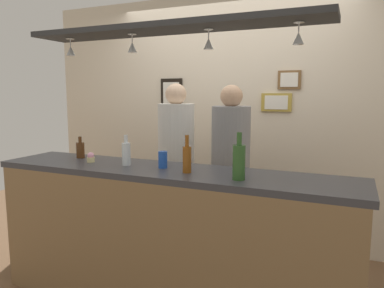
{
  "coord_description": "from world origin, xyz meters",
  "views": [
    {
      "loc": [
        1.2,
        -2.63,
        1.58
      ],
      "look_at": [
        0.0,
        0.1,
        1.16
      ],
      "focal_mm": 34.23,
      "sensor_mm": 36.0,
      "label": 1
    }
  ],
  "objects": [
    {
      "name": "ground_plane",
      "position": [
        0.0,
        0.0,
        0.0
      ],
      "size": [
        8.0,
        8.0,
        0.0
      ],
      "primitive_type": "plane",
      "color": "brown"
    },
    {
      "name": "back_wall",
      "position": [
        0.0,
        1.1,
        1.3
      ],
      "size": [
        4.4,
        0.06,
        2.6
      ],
      "primitive_type": "cube",
      "color": "beige",
      "rests_on": "ground_plane"
    },
    {
      "name": "bar_counter",
      "position": [
        0.0,
        -0.51,
        0.7
      ],
      "size": [
        2.7,
        0.55,
        1.04
      ],
      "color": "#38383D",
      "rests_on": "ground_plane"
    },
    {
      "name": "overhead_glass_rack",
      "position": [
        0.0,
        -0.3,
        2.02
      ],
      "size": [
        2.2,
        0.36,
        0.04
      ],
      "primitive_type": "cube",
      "color": "black"
    },
    {
      "name": "hanging_wineglass_far_left",
      "position": [
        -0.87,
        -0.3,
        1.91
      ],
      "size": [
        0.07,
        0.07,
        0.13
      ],
      "color": "silver",
      "rests_on": "overhead_glass_rack"
    },
    {
      "name": "hanging_wineglass_left",
      "position": [
        -0.3,
        -0.3,
        1.91
      ],
      "size": [
        0.07,
        0.07,
        0.13
      ],
      "color": "silver",
      "rests_on": "overhead_glass_rack"
    },
    {
      "name": "hanging_wineglass_center_left",
      "position": [
        0.28,
        -0.26,
        1.91
      ],
      "size": [
        0.07,
        0.07,
        0.13
      ],
      "color": "silver",
      "rests_on": "overhead_glass_rack"
    },
    {
      "name": "hanging_wineglass_center",
      "position": [
        0.87,
        -0.27,
        1.91
      ],
      "size": [
        0.07,
        0.07,
        0.13
      ],
      "color": "silver",
      "rests_on": "overhead_glass_rack"
    },
    {
      "name": "person_left_white_patterned_shirt",
      "position": [
        -0.3,
        0.42,
        1.0
      ],
      "size": [
        0.34,
        0.34,
        1.67
      ],
      "color": "#2D334C",
      "rests_on": "ground_plane"
    },
    {
      "name": "person_right_grey_shirt",
      "position": [
        0.23,
        0.42,
        0.99
      ],
      "size": [
        0.34,
        0.34,
        1.65
      ],
      "color": "#2D334C",
      "rests_on": "ground_plane"
    },
    {
      "name": "bottle_beer_brown_stubby",
      "position": [
        -0.87,
        -0.24,
        1.11
      ],
      "size": [
        0.07,
        0.07,
        0.18
      ],
      "color": "#512D14",
      "rests_on": "bar_counter"
    },
    {
      "name": "bottle_beer_amber_tall",
      "position": [
        0.18,
        -0.4,
        1.14
      ],
      "size": [
        0.06,
        0.06,
        0.26
      ],
      "color": "brown",
      "rests_on": "bar_counter"
    },
    {
      "name": "bottle_champagne_green",
      "position": [
        0.57,
        -0.46,
        1.16
      ],
      "size": [
        0.08,
        0.08,
        0.3
      ],
      "color": "#2D5623",
      "rests_on": "bar_counter"
    },
    {
      "name": "bottle_soda_clear",
      "position": [
        -0.34,
        -0.35,
        1.13
      ],
      "size": [
        0.06,
        0.06,
        0.23
      ],
      "color": "silver",
      "rests_on": "bar_counter"
    },
    {
      "name": "drink_can",
      "position": [
        -0.04,
        -0.33,
        1.1
      ],
      "size": [
        0.07,
        0.07,
        0.12
      ],
      "primitive_type": "cylinder",
      "color": "#1E4CB2",
      "rests_on": "bar_counter"
    },
    {
      "name": "cupcake",
      "position": [
        -0.67,
        -0.36,
        1.07
      ],
      "size": [
        0.06,
        0.06,
        0.08
      ],
      "color": "beige",
      "rests_on": "bar_counter"
    },
    {
      "name": "picture_frame_caricature",
      "position": [
        -0.67,
        1.06,
        1.57
      ],
      "size": [
        0.26,
        0.02,
        0.34
      ],
      "color": "black",
      "rests_on": "back_wall"
    },
    {
      "name": "picture_frame_upper_small",
      "position": [
        0.61,
        1.06,
        1.7
      ],
      "size": [
        0.22,
        0.02,
        0.18
      ],
      "color": "brown",
      "rests_on": "back_wall"
    },
    {
      "name": "picture_frame_lower_pair",
      "position": [
        0.5,
        1.06,
        1.48
      ],
      "size": [
        0.3,
        0.02,
        0.18
      ],
      "color": "#B29338",
      "rests_on": "back_wall"
    }
  ]
}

